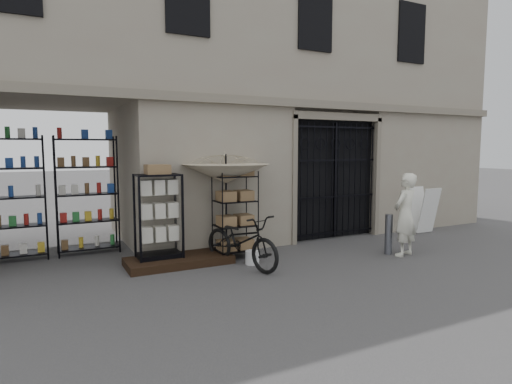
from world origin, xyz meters
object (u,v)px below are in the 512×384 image
market_umbrella (226,168)px  white_bucket (252,257)px  display_cabinet (159,220)px  steel_bollard (389,234)px  wire_rack (235,216)px  bicycle (241,267)px  shopkeeper (404,255)px  easel_sign (423,210)px

market_umbrella → white_bucket: 1.89m
display_cabinet → steel_bollard: (4.56, -1.35, -0.44)m
display_cabinet → wire_rack: bearing=6.0°
wire_rack → bicycle: 1.12m
display_cabinet → shopkeeper: (4.76, -1.59, -0.87)m
shopkeeper → easel_sign: easel_sign is taller
shopkeeper → easel_sign: size_ratio=1.46×
white_bucket → bicycle: bearing=-165.5°
easel_sign → display_cabinet: bearing=-179.3°
market_umbrella → wire_rack: bearing=-57.9°
wire_rack → market_umbrella: (-0.12, 0.19, 0.96)m
display_cabinet → white_bucket: (1.62, -0.75, -0.74)m
market_umbrella → easel_sign: (5.64, -0.08, -1.22)m
wire_rack → shopkeeper: wire_rack is taller
wire_rack → white_bucket: wire_rack is taller
market_umbrella → shopkeeper: size_ratio=1.47×
bicycle → easel_sign: 5.79m
easel_sign → white_bucket: bearing=-171.4°
bicycle → steel_bollard: (3.20, -0.53, 0.43)m
bicycle → shopkeeper: bearing=-30.4°
display_cabinet → shopkeeper: size_ratio=1.00×
steel_bollard → shopkeeper: (0.20, -0.25, -0.43)m
wire_rack → shopkeeper: (3.22, -1.46, -0.87)m
wire_rack → display_cabinet: bearing=176.1°
steel_bollard → shopkeeper: steel_bollard is taller
wire_rack → easel_sign: (5.52, 0.11, -0.26)m
white_bucket → steel_bollard: steel_bollard is taller
display_cabinet → easel_sign: size_ratio=1.47×
easel_sign → wire_rack: bearing=-177.9°
wire_rack → market_umbrella: bearing=123.4°
wire_rack → shopkeeper: size_ratio=1.03×
bicycle → display_cabinet: bearing=131.2°
market_umbrella → steel_bollard: (3.14, -1.40, -1.40)m
market_umbrella → bicycle: market_umbrella is taller
bicycle → shopkeeper: bicycle is taller
display_cabinet → white_bucket: bearing=-13.8°
bicycle → shopkeeper: (3.40, -0.77, 0.00)m
bicycle → easel_sign: easel_sign is taller
market_umbrella → bicycle: size_ratio=1.32×
steel_bollard → easel_sign: easel_sign is taller
bicycle → shopkeeper: size_ratio=1.11×
white_bucket → bicycle: size_ratio=0.14×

